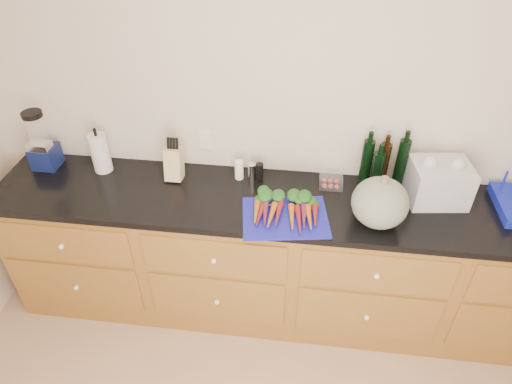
# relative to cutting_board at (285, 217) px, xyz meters

# --- Properties ---
(wall_back) EXTENTS (4.10, 0.05, 2.60)m
(wall_back) POSITION_rel_cutting_board_xyz_m (0.07, 0.48, 0.35)
(wall_back) COLOR beige
(wall_back) RESTS_ON ground
(cabinets) EXTENTS (3.60, 0.64, 0.90)m
(cabinets) POSITION_rel_cutting_board_xyz_m (0.07, 0.16, -0.50)
(cabinets) COLOR brown
(cabinets) RESTS_ON ground
(countertop) EXTENTS (3.64, 0.62, 0.04)m
(countertop) POSITION_rel_cutting_board_xyz_m (0.07, 0.16, -0.03)
(countertop) COLOR black
(countertop) RESTS_ON cabinets
(cutting_board) EXTENTS (0.51, 0.42, 0.01)m
(cutting_board) POSITION_rel_cutting_board_xyz_m (0.00, 0.00, 0.00)
(cutting_board) COLOR #19199D
(cutting_board) RESTS_ON countertop
(carrots) EXTENTS (0.39, 0.29, 0.06)m
(carrots) POSITION_rel_cutting_board_xyz_m (-0.00, 0.04, 0.03)
(carrots) COLOR #BF6116
(carrots) RESTS_ON cutting_board
(squash) EXTENTS (0.30, 0.30, 0.27)m
(squash) POSITION_rel_cutting_board_xyz_m (0.49, 0.03, 0.13)
(squash) COLOR #606D5B
(squash) RESTS_ON countertop
(blender_appliance) EXTENTS (0.15, 0.15, 0.38)m
(blender_appliance) POSITION_rel_cutting_board_xyz_m (-1.54, 0.32, 0.16)
(blender_appliance) COLOR #10194B
(blender_appliance) RESTS_ON countertop
(paper_towel) EXTENTS (0.11, 0.11, 0.25)m
(paper_towel) POSITION_rel_cutting_board_xyz_m (-1.17, 0.32, 0.12)
(paper_towel) COLOR silver
(paper_towel) RESTS_ON countertop
(knife_block) EXTENTS (0.10, 0.10, 0.20)m
(knife_block) POSITION_rel_cutting_board_xyz_m (-0.70, 0.30, 0.09)
(knife_block) COLOR tan
(knife_block) RESTS_ON countertop
(grinder_salt) EXTENTS (0.05, 0.05, 0.12)m
(grinder_salt) POSITION_rel_cutting_board_xyz_m (-0.31, 0.34, 0.05)
(grinder_salt) COLOR white
(grinder_salt) RESTS_ON countertop
(grinder_pepper) EXTENTS (0.05, 0.05, 0.11)m
(grinder_pepper) POSITION_rel_cutting_board_xyz_m (-0.18, 0.34, 0.05)
(grinder_pepper) COLOR black
(grinder_pepper) RESTS_ON countertop
(canister_chrome) EXTENTS (0.05, 0.05, 0.11)m
(canister_chrome) POSITION_rel_cutting_board_xyz_m (-0.23, 0.34, 0.05)
(canister_chrome) COLOR silver
(canister_chrome) RESTS_ON countertop
(tomato_box) EXTENTS (0.14, 0.11, 0.06)m
(tomato_box) POSITION_rel_cutting_board_xyz_m (0.25, 0.33, 0.03)
(tomato_box) COLOR white
(tomato_box) RESTS_ON countertop
(bottles) EXTENTS (0.26, 0.13, 0.32)m
(bottles) POSITION_rel_cutting_board_xyz_m (0.53, 0.37, 0.14)
(bottles) COLOR black
(bottles) RESTS_ON countertop
(grocery_bag) EXTENTS (0.35, 0.29, 0.23)m
(grocery_bag) POSITION_rel_cutting_board_xyz_m (0.84, 0.28, 0.11)
(grocery_bag) COLOR silver
(grocery_bag) RESTS_ON countertop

